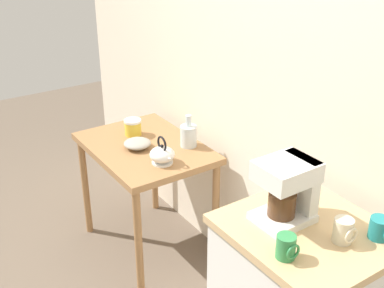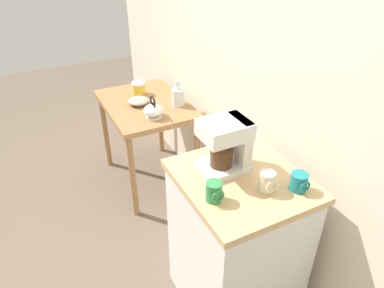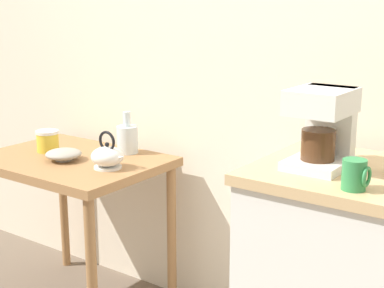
% 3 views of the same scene
% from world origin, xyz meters
% --- Properties ---
extents(back_wall, '(4.40, 0.10, 2.80)m').
position_xyz_m(back_wall, '(0.10, 0.38, 1.40)').
color(back_wall, beige).
rests_on(back_wall, ground_plane).
extents(wooden_table, '(0.82, 0.61, 0.74)m').
position_xyz_m(wooden_table, '(-0.67, -0.04, 0.64)').
color(wooden_table, '#9E7044').
rests_on(wooden_table, ground_plane).
extents(bowl_stoneware, '(0.16, 0.16, 0.05)m').
position_xyz_m(bowl_stoneware, '(-0.66, -0.09, 0.77)').
color(bowl_stoneware, '#9E998C').
rests_on(bowl_stoneware, wooden_table).
extents(teakettle, '(0.17, 0.14, 0.16)m').
position_xyz_m(teakettle, '(-0.41, -0.07, 0.79)').
color(teakettle, white).
rests_on(teakettle, wooden_table).
extents(glass_carafe_vase, '(0.10, 0.10, 0.20)m').
position_xyz_m(glass_carafe_vase, '(-0.51, 0.18, 0.81)').
color(glass_carafe_vase, silver).
rests_on(glass_carafe_vase, wooden_table).
extents(canister_enamel, '(0.11, 0.11, 0.10)m').
position_xyz_m(canister_enamel, '(-0.84, -0.02, 0.79)').
color(canister_enamel, gold).
rests_on(canister_enamel, wooden_table).
extents(coffee_maker, '(0.18, 0.22, 0.26)m').
position_xyz_m(coffee_maker, '(0.55, -0.06, 1.05)').
color(coffee_maker, white).
rests_on(coffee_maker, kitchen_counter).
extents(mug_tall_green, '(0.08, 0.07, 0.09)m').
position_xyz_m(mug_tall_green, '(0.72, -0.23, 0.95)').
color(mug_tall_green, '#338C4C').
rests_on(mug_tall_green, kitchen_counter).
extents(mug_dark_teal, '(0.08, 0.08, 0.08)m').
position_xyz_m(mug_dark_teal, '(0.83, 0.14, 0.95)').
color(mug_dark_teal, teal).
rests_on(mug_dark_teal, kitchen_counter).
extents(mug_small_cream, '(0.08, 0.07, 0.10)m').
position_xyz_m(mug_small_cream, '(0.77, 0.01, 0.95)').
color(mug_small_cream, beige).
rests_on(mug_small_cream, kitchen_counter).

